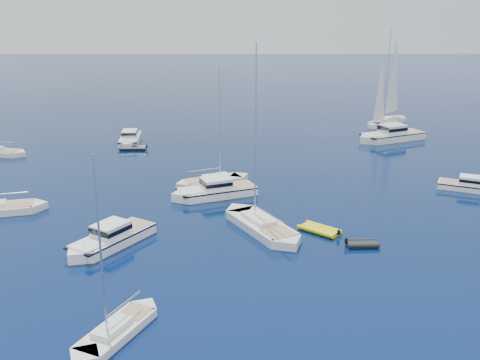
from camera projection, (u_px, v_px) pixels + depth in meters
name	position (u px, v px, depth m)	size (l,w,h in m)	color
ground	(271.00, 309.00, 38.91)	(400.00, 400.00, 0.00)	#081B54
motor_cruiser_left	(110.00, 245.00, 49.04)	(3.00, 9.80, 2.57)	white
motor_cruiser_centre	(214.00, 196.00, 61.39)	(3.09, 10.11, 2.65)	white
motor_cruiser_far_r	(471.00, 190.00, 63.42)	(2.42, 7.91, 2.08)	white
motor_cruiser_distant	(390.00, 140.00, 86.31)	(3.65, 11.93, 3.13)	silver
motor_cruiser_horizon	(130.00, 143.00, 84.80)	(2.81, 9.20, 2.41)	white
sailboat_fore	(116.00, 335.00, 35.84)	(2.23, 8.59, 12.63)	silver
sailboat_mid_r	(261.00, 230.00, 52.42)	(3.11, 11.97, 17.60)	silver
sailboat_centre	(213.00, 184.00, 65.73)	(2.49, 9.57, 14.07)	silver
sailboat_sails_far	(387.00, 124.00, 97.59)	(3.01, 11.59, 17.04)	white
tender_yellow	(319.00, 232.00, 51.90)	(2.18, 4.05, 0.95)	yellow
tender_grey_near	(362.00, 246.00, 48.91)	(1.66, 2.88, 0.95)	black
tender_grey_far	(133.00, 150.00, 80.78)	(2.12, 3.92, 0.95)	black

